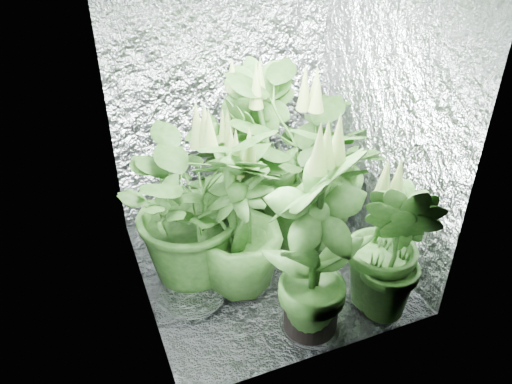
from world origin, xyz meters
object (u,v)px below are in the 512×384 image
Objects in this scene: plant_g at (391,247)px; plant_a at (192,202)px; plant_c at (257,153)px; plant_f at (316,247)px; plant_d at (239,224)px; circulation_fan at (311,193)px; plant_b at (222,176)px; plant_e at (309,166)px.

plant_a is at bearing 141.55° from plant_g.
plant_f is at bearing -95.91° from plant_c.
plant_c reaches higher than plant_a.
plant_g is (0.94, -0.75, -0.08)m from plant_a.
plant_d is 1.10m from circulation_fan.
plant_c reaches higher than plant_g.
plant_g reaches higher than plant_b.
plant_a is 0.87m from plant_f.
plant_b is 0.76× the size of plant_c.
plant_a is 1.21× the size of plant_b.
circulation_fan is at bearing 84.56° from plant_g.
circulation_fan is at bearing -1.23° from plant_b.
plant_a is 0.92× the size of plant_c.
plant_a reaches higher than plant_g.
plant_f is at bearing -64.55° from plant_d.
circulation_fan is (0.11, 1.15, -0.34)m from plant_g.
plant_c is (0.25, -0.05, 0.15)m from plant_b.
plant_d is 0.58m from plant_f.
plant_e is at bearing 98.59° from plant_g.
plant_f is at bearing 178.73° from plant_g.
plant_d is at bearing -162.79° from circulation_fan.
circulation_fan is (1.05, 0.40, -0.42)m from plant_a.
plant_b is 1.17m from plant_f.
plant_f reaches higher than plant_e.
plant_g is at bearing -35.71° from plant_d.
plant_g is at bearing -62.25° from plant_b.
circulation_fan is at bearing 37.04° from plant_d.
plant_c is 1.00× the size of plant_e.
plant_b is 1.32m from plant_g.
plant_e reaches higher than plant_a.
plant_g is (0.72, -0.52, -0.01)m from plant_d.
plant_e is at bearing -36.91° from plant_b.
plant_a is at bearing 122.02° from plant_f.
plant_b is 0.64m from plant_e.
plant_c is 0.71m from plant_d.
plant_c is 1.19× the size of plant_d.
plant_b is (0.33, 0.42, -0.11)m from plant_a.
plant_d is 0.89m from plant_g.
plant_g is at bearing -71.84° from plant_c.
plant_g reaches higher than circulation_fan.
plant_a is at bearing 133.81° from plant_d.
circulation_fan is (0.48, 0.03, -0.46)m from plant_c.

